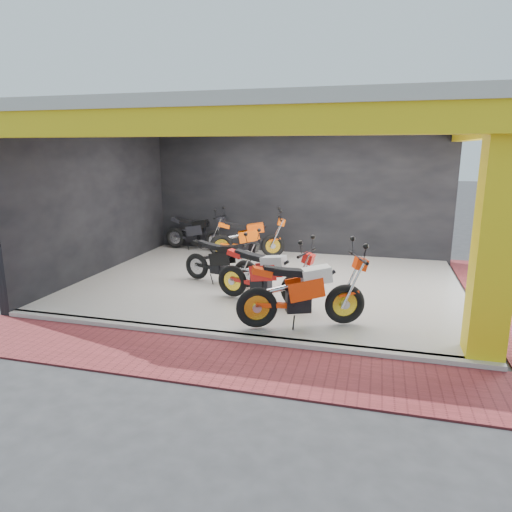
{
  "coord_description": "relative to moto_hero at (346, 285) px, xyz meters",
  "views": [
    {
      "loc": [
        2.21,
        -7.35,
        2.91
      ],
      "look_at": [
        -0.02,
        0.96,
        0.9
      ],
      "focal_mm": 32.0,
      "sensor_mm": 36.0,
      "label": 1
    }
  ],
  "objects": [
    {
      "name": "moto_row_b",
      "position": [
        -2.13,
        1.54,
        -0.09
      ],
      "size": [
        2.05,
        1.17,
        1.18
      ],
      "primitive_type": null,
      "rotation": [
        0.0,
        0.0,
        -0.25
      ],
      "color": "black",
      "rests_on": "showroom_floor"
    },
    {
      "name": "moto_row_a",
      "position": [
        -0.9,
        0.57,
        -0.05
      ],
      "size": [
        2.2,
        1.23,
        1.27
      ],
      "primitive_type": null,
      "rotation": [
        0.0,
        0.0,
        -0.23
      ],
      "color": "red",
      "rests_on": "showroom_floor"
    },
    {
      "name": "left_wall",
      "position": [
        -5.88,
        2.16,
        0.97
      ],
      "size": [
        0.2,
        6.2,
        3.5
      ],
      "primitive_type": "cube",
      "color": "black",
      "rests_on": "ground"
    },
    {
      "name": "header_beam_right",
      "position": [
        2.22,
        2.16,
        2.52
      ],
      "size": [
        0.3,
        6.4,
        0.4
      ],
      "primitive_type": "cube",
      "color": "yellow",
      "rests_on": "corner_column"
    },
    {
      "name": "header_beam_front",
      "position": [
        -1.78,
        -0.84,
        2.52
      ],
      "size": [
        8.4,
        0.3,
        0.4
      ],
      "primitive_type": "cube",
      "color": "yellow",
      "rests_on": "corner_column"
    },
    {
      "name": "showroom_ceiling",
      "position": [
        -1.78,
        2.16,
        2.82
      ],
      "size": [
        8.4,
        6.4,
        0.2
      ],
      "primitive_type": "cube",
      "color": "beige",
      "rests_on": "corner_column"
    },
    {
      "name": "showroom_floor",
      "position": [
        -1.78,
        2.16,
        -0.73
      ],
      "size": [
        8.0,
        6.0,
        0.1
      ],
      "primitive_type": "cube",
      "color": "silver",
      "rests_on": "ground"
    },
    {
      "name": "corner_column",
      "position": [
        1.97,
        -0.59,
        0.97
      ],
      "size": [
        0.5,
        0.5,
        3.5
      ],
      "primitive_type": "cube",
      "color": "yellow",
      "rests_on": "ground"
    },
    {
      "name": "floor_kerb",
      "position": [
        -1.78,
        -0.86,
        -0.73
      ],
      "size": [
        8.0,
        0.2,
        0.1
      ],
      "primitive_type": "cube",
      "color": "silver",
      "rests_on": "ground"
    },
    {
      "name": "paver_right",
      "position": [
        3.02,
        2.16,
        -0.77
      ],
      "size": [
        1.4,
        7.0,
        0.03
      ],
      "primitive_type": "cube",
      "color": "maroon",
      "rests_on": "ground"
    },
    {
      "name": "moto_row_c",
      "position": [
        -2.19,
        4.29,
        -0.04
      ],
      "size": [
        2.23,
        1.36,
        1.28
      ],
      "primitive_type": null,
      "rotation": [
        0.0,
        0.0,
        0.3
      ],
      "color": "#FF5A0A",
      "rests_on": "showroom_floor"
    },
    {
      "name": "moto_hero",
      "position": [
        0.0,
        0.0,
        0.0
      ],
      "size": [
        2.38,
        1.59,
        1.36
      ],
      "primitive_type": null,
      "rotation": [
        0.0,
        0.0,
        0.38
      ],
      "color": "#FF3B0A",
      "rests_on": "showroom_floor"
    },
    {
      "name": "moto_row_d",
      "position": [
        -3.96,
        4.66,
        -0.08
      ],
      "size": [
        2.03,
        0.92,
        1.2
      ],
      "primitive_type": null,
      "rotation": [
        0.0,
        0.0,
        -0.1
      ],
      "color": "black",
      "rests_on": "showroom_floor"
    },
    {
      "name": "ground",
      "position": [
        -1.78,
        0.16,
        -0.78
      ],
      "size": [
        80.0,
        80.0,
        0.0
      ],
      "primitive_type": "plane",
      "color": "#2D2D30",
      "rests_on": "ground"
    },
    {
      "name": "back_wall",
      "position": [
        -1.78,
        5.26,
        0.97
      ],
      "size": [
        8.2,
        0.2,
        3.5
      ],
      "primitive_type": "cube",
      "color": "black",
      "rests_on": "ground"
    },
    {
      "name": "paver_front",
      "position": [
        -1.78,
        -1.64,
        -0.77
      ],
      "size": [
        9.0,
        1.4,
        0.03
      ],
      "primitive_type": "cube",
      "color": "maroon",
      "rests_on": "ground"
    }
  ]
}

